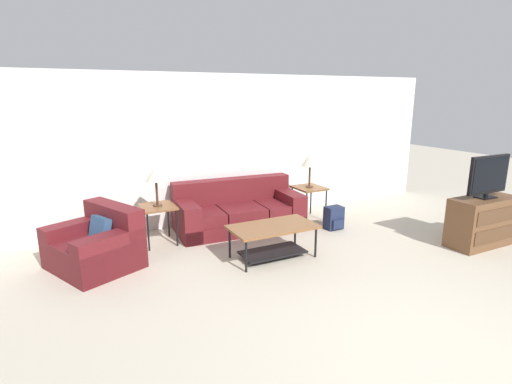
# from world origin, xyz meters

# --- Properties ---
(ground_plane) EXTENTS (24.00, 24.00, 0.00)m
(ground_plane) POSITION_xyz_m (0.00, 0.00, 0.00)
(ground_plane) COLOR beige
(wall_back) EXTENTS (9.02, 0.06, 2.60)m
(wall_back) POSITION_xyz_m (0.00, 4.70, 1.30)
(wall_back) COLOR white
(wall_back) RESTS_ON ground_plane
(couch) EXTENTS (2.17, 1.08, 0.82)m
(couch) POSITION_xyz_m (-0.08, 4.11, 0.29)
(couch) COLOR maroon
(couch) RESTS_ON ground_plane
(armchair) EXTENTS (1.28, 1.36, 0.80)m
(armchair) POSITION_xyz_m (-2.42, 3.53, 0.29)
(armchair) COLOR maroon
(armchair) RESTS_ON ground_plane
(coffee_table) EXTENTS (1.21, 0.66, 0.47)m
(coffee_table) POSITION_xyz_m (-0.18, 2.73, 0.35)
(coffee_table) COLOR brown
(coffee_table) RESTS_ON ground_plane
(side_table_left) EXTENTS (0.51, 0.56, 0.60)m
(side_table_left) POSITION_xyz_m (-1.47, 4.01, 0.54)
(side_table_left) COLOR brown
(side_table_left) RESTS_ON ground_plane
(side_table_right) EXTENTS (0.51, 0.56, 0.60)m
(side_table_right) POSITION_xyz_m (1.30, 4.01, 0.54)
(side_table_right) COLOR brown
(side_table_right) RESTS_ON ground_plane
(table_lamp_left) EXTENTS (0.32, 0.32, 0.61)m
(table_lamp_left) POSITION_xyz_m (-1.47, 4.01, 1.09)
(table_lamp_left) COLOR #472D1E
(table_lamp_left) RESTS_ON side_table_left
(table_lamp_right) EXTENTS (0.32, 0.32, 0.61)m
(table_lamp_right) POSITION_xyz_m (1.30, 4.01, 1.09)
(table_lamp_right) COLOR #472D1E
(table_lamp_right) RESTS_ON side_table_right
(tv_console) EXTENTS (1.10, 0.48, 0.74)m
(tv_console) POSITION_xyz_m (2.89, 1.71, 0.37)
(tv_console) COLOR brown
(tv_console) RESTS_ON ground_plane
(television) EXTENTS (0.83, 0.20, 0.64)m
(television) POSITION_xyz_m (2.89, 1.71, 1.08)
(television) COLOR black
(television) RESTS_ON tv_console
(backpack) EXTENTS (0.30, 0.29, 0.39)m
(backpack) POSITION_xyz_m (1.36, 3.33, 0.19)
(backpack) COLOR #1E2847
(backpack) RESTS_ON ground_plane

